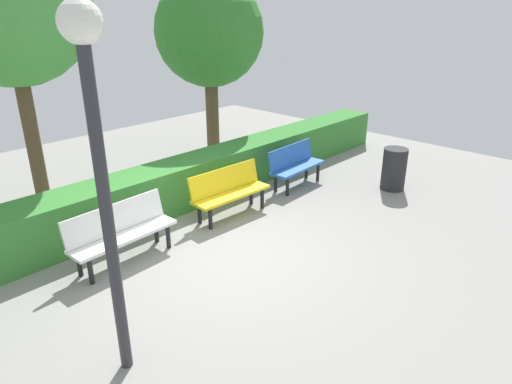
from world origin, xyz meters
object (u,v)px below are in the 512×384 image
(bench_blue, at_px, (295,164))
(bench_white, at_px, (121,230))
(bench_yellow, at_px, (229,190))
(tree_near, at_px, (209,32))
(trash_bin, at_px, (394,169))
(lamp_post, at_px, (96,134))
(tree_mid, at_px, (7,4))

(bench_blue, height_order, bench_white, bench_blue)
(bench_yellow, relative_size, tree_near, 0.37)
(bench_blue, height_order, trash_bin, trash_bin)
(tree_near, height_order, lamp_post, tree_near)
(tree_mid, relative_size, lamp_post, 1.37)
(bench_white, bearing_deg, trash_bin, 161.60)
(bench_white, bearing_deg, tree_mid, -93.12)
(bench_blue, xyz_separation_m, tree_near, (-0.35, -2.96, 2.47))
(bench_yellow, relative_size, lamp_post, 0.43)
(trash_bin, bearing_deg, bench_white, -16.08)
(bench_yellow, bearing_deg, lamp_post, 32.68)
(lamp_post, height_order, trash_bin, lamp_post)
(bench_blue, bearing_deg, trash_bin, 124.99)
(tree_near, distance_m, trash_bin, 5.29)
(tree_near, bearing_deg, bench_white, 33.83)
(trash_bin, bearing_deg, lamp_post, 3.38)
(bench_yellow, bearing_deg, tree_near, -124.85)
(tree_mid, xyz_separation_m, trash_bin, (-5.34, 4.40, -3.13))
(bench_white, distance_m, tree_mid, 4.19)
(bench_blue, distance_m, tree_mid, 5.84)
(bench_yellow, xyz_separation_m, tree_mid, (2.15, -2.84, 3.08))
(tree_near, bearing_deg, tree_mid, 2.13)
(trash_bin, bearing_deg, tree_mid, -39.46)
(tree_near, height_order, trash_bin, tree_near)
(bench_blue, xyz_separation_m, bench_white, (4.14, 0.05, 0.01))
(bench_blue, distance_m, bench_white, 4.14)
(tree_near, relative_size, trash_bin, 4.92)
(bench_white, bearing_deg, bench_yellow, 177.76)
(tree_mid, height_order, lamp_post, tree_mid)
(bench_blue, xyz_separation_m, tree_mid, (4.10, -2.79, 3.09))
(bench_white, distance_m, tree_near, 5.94)
(bench_yellow, bearing_deg, bench_white, 2.69)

